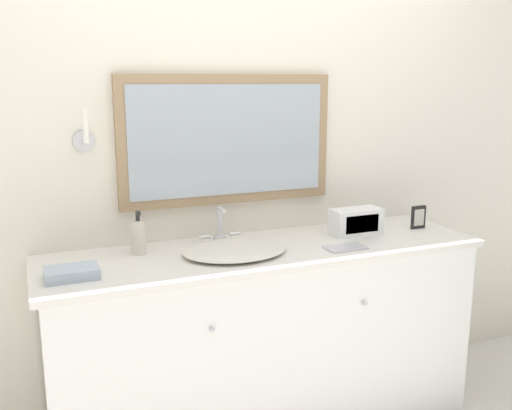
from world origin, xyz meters
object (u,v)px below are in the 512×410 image
(picture_frame, at_px, (418,217))
(soap_bottle, at_px, (139,237))
(appliance_box, at_px, (356,221))
(sink_basin, at_px, (234,249))

(picture_frame, bearing_deg, soap_bottle, 175.61)
(picture_frame, bearing_deg, appliance_box, 175.00)
(soap_bottle, height_order, picture_frame, soap_bottle)
(appliance_box, height_order, picture_frame, appliance_box)
(soap_bottle, distance_m, picture_frame, 1.39)
(soap_bottle, height_order, appliance_box, soap_bottle)
(soap_bottle, relative_size, picture_frame, 1.63)
(sink_basin, distance_m, picture_frame, 1.01)
(sink_basin, height_order, picture_frame, sink_basin)
(soap_bottle, bearing_deg, sink_basin, -20.65)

